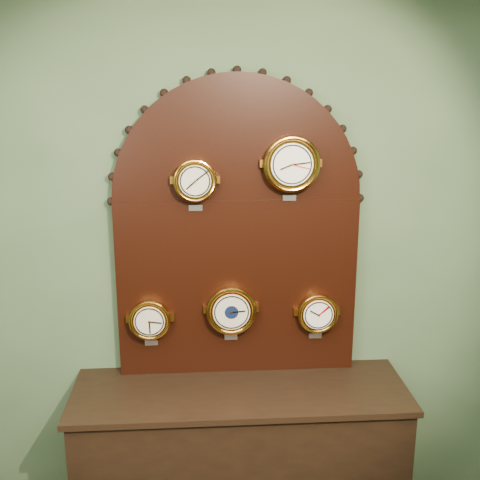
{
  "coord_description": "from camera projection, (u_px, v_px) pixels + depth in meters",
  "views": [
    {
      "loc": [
        -0.18,
        -0.4,
        2.29
      ],
      "look_at": [
        0.0,
        2.25,
        1.58
      ],
      "focal_mm": 44.82,
      "sensor_mm": 36.0,
      "label": 1
    }
  ],
  "objects": [
    {
      "name": "wall_back",
      "position": [
        237.0,
        262.0,
        3.04
      ],
      "size": [
        4.0,
        0.0,
        4.0
      ],
      "primitive_type": "plane",
      "rotation": [
        1.57,
        0.0,
        0.0
      ],
      "color": "#4B6847",
      "rests_on": "ground"
    },
    {
      "name": "shop_counter",
      "position": [
        240.0,
        465.0,
        3.04
      ],
      "size": [
        1.6,
        0.5,
        0.8
      ],
      "primitive_type": "cube",
      "color": "black",
      "rests_on": "ground_plane"
    },
    {
      "name": "display_board",
      "position": [
        237.0,
        220.0,
        2.93
      ],
      "size": [
        1.26,
        0.06,
        1.53
      ],
      "color": "black",
      "rests_on": "shop_counter"
    },
    {
      "name": "roman_clock",
      "position": [
        195.0,
        180.0,
        2.8
      ],
      "size": [
        0.2,
        0.08,
        0.26
      ],
      "color": "#C47F29",
      "rests_on": "display_board"
    },
    {
      "name": "arabic_clock",
      "position": [
        291.0,
        164.0,
        2.81
      ],
      "size": [
        0.27,
        0.08,
        0.32
      ],
      "color": "#C47F29",
      "rests_on": "display_board"
    },
    {
      "name": "hygrometer",
      "position": [
        150.0,
        319.0,
        2.96
      ],
      "size": [
        0.21,
        0.08,
        0.26
      ],
      "color": "#C47F29",
      "rests_on": "display_board"
    },
    {
      "name": "barometer",
      "position": [
        231.0,
        310.0,
        2.98
      ],
      "size": [
        0.25,
        0.08,
        0.3
      ],
      "color": "#C47F29",
      "rests_on": "display_board"
    },
    {
      "name": "tide_clock",
      "position": [
        317.0,
        313.0,
        3.02
      ],
      "size": [
        0.2,
        0.08,
        0.26
      ],
      "color": "#C47F29",
      "rests_on": "display_board"
    }
  ]
}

